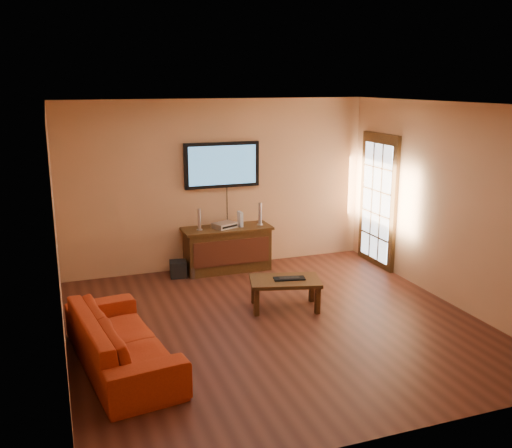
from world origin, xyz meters
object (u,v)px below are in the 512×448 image
sofa (121,331)px  speaker_right (260,215)px  speaker_left (199,220)px  subwoofer (178,269)px  media_console (227,249)px  television (222,165)px  bottle (193,273)px  game_console (240,219)px  coffee_table (285,284)px  keyboard (289,278)px  av_receiver (225,225)px

sofa → speaker_right: size_ratio=5.66×
speaker_left → subwoofer: speaker_left is taller
media_console → subwoofer: size_ratio=5.62×
television → bottle: 1.76m
media_console → television: (0.00, 0.23, 1.31)m
game_console → subwoofer: 1.26m
television → coffee_table: (0.25, -2.03, -1.32)m
sofa → bottle: 2.82m
television → coffee_table: bearing=-83.0°
coffee_table → keyboard: bearing=-15.9°
coffee_table → sofa: (-2.24, -0.87, 0.05)m
media_console → speaker_left: bearing=-178.0°
television → keyboard: television is taller
speaker_left → media_console: bearing=2.0°
media_console → game_console: bearing=3.2°
sofa → bottle: bearing=-37.4°
bottle → coffee_table: bearing=-60.9°
coffee_table → bottle: (-0.88, 1.57, -0.26)m
coffee_table → media_console: bearing=97.9°
sofa → speaker_left: 3.11m
subwoofer → keyboard: (1.12, -1.76, 0.29)m
speaker_right → subwoofer: speaker_right is taller
media_console → keyboard: size_ratio=3.23×
media_console → av_receiver: av_receiver is taller
speaker_right → bottle: bearing=-170.3°
television → sofa: bearing=-124.5°
sofa → keyboard: (2.29, 0.86, 0.02)m
coffee_table → av_receiver: av_receiver is taller
subwoofer → television: bearing=26.8°
media_console → game_console: 0.52m
television → speaker_left: size_ratio=3.61×
media_console → av_receiver: bearing=176.1°
coffee_table → bottle: 1.82m
media_console → speaker_right: bearing=-2.6°
game_console → subwoofer: size_ratio=0.93×
coffee_table → speaker_right: size_ratio=2.86×
coffee_table → subwoofer: 2.06m
television → keyboard: 2.41m
media_console → bottle: bearing=-160.1°
speaker_right → keyboard: speaker_right is taller
media_console → speaker_left: speaker_left is taller
sofa → keyboard: 2.45m
av_receiver → subwoofer: bearing=160.6°
game_console → keyboard: size_ratio=0.54×
sofa → keyboard: bearing=-77.7°
speaker_left → game_console: 0.68m
speaker_right → coffee_table: bearing=-99.5°
television → sofa: size_ratio=0.60×
av_receiver → keyboard: 1.88m
speaker_left → av_receiver: speaker_left is taller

